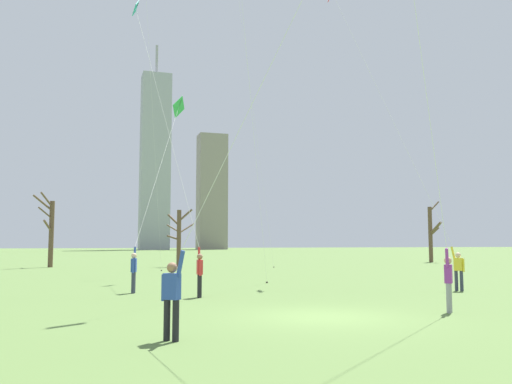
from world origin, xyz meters
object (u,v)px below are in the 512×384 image
object	(u,v)px
kite_flyer_foreground_right_green	(146,226)
bare_tree_left_of_center	(50,230)
kite_flyer_midfield_center_teal	(189,229)
bare_tree_center	(179,235)
kite_flyer_midfield_right_red	(421,187)
kite_flyer_far_back_white	(435,176)
bare_tree_rightmost	(431,233)
kite_flyer_foreground_left_pink	(214,204)

from	to	relation	value
kite_flyer_foreground_right_green	bare_tree_left_of_center	bearing A→B (deg)	102.34
kite_flyer_midfield_center_teal	bare_tree_center	xyz separation A→B (m)	(3.80, 24.86, 0.10)
kite_flyer_midfield_right_red	kite_flyer_far_back_white	bearing A→B (deg)	-122.75
kite_flyer_far_back_white	kite_flyer_midfield_right_red	distance (m)	10.14
kite_flyer_far_back_white	kite_flyer_midfield_center_teal	world-z (taller)	kite_flyer_far_back_white
kite_flyer_midfield_center_teal	kite_flyer_midfield_right_red	xyz separation A→B (m)	(10.86, 0.37, 2.05)
kite_flyer_midfield_center_teal	kite_flyer_midfield_right_red	size ratio (longest dim) A/B	0.83
kite_flyer_foreground_right_green	bare_tree_rightmost	world-z (taller)	kite_flyer_foreground_right_green
bare_tree_left_of_center	bare_tree_center	bearing A→B (deg)	-12.84
kite_flyer_midfield_center_teal	bare_tree_rightmost	bearing A→B (deg)	41.68
kite_flyer_midfield_center_teal	kite_flyer_far_back_white	bearing A→B (deg)	-56.50
kite_flyer_far_back_white	bare_tree_left_of_center	distance (m)	37.34
kite_flyer_midfield_right_red	bare_tree_rightmost	bearing A→B (deg)	53.54
kite_flyer_far_back_white	kite_flyer_foreground_right_green	world-z (taller)	kite_flyer_far_back_white
kite_flyer_far_back_white	bare_tree_rightmost	xyz separation A→B (m)	(25.56, 35.69, -0.80)
kite_flyer_far_back_white	kite_flyer_midfield_right_red	world-z (taller)	kite_flyer_midfield_right_red
bare_tree_left_of_center	bare_tree_rightmost	size ratio (longest dim) A/B	0.96
kite_flyer_far_back_white	kite_flyer_foreground_right_green	size ratio (longest dim) A/B	1.64
kite_flyer_far_back_white	kite_flyer_midfield_right_red	size ratio (longest dim) A/B	0.98
kite_flyer_midfield_right_red	bare_tree_rightmost	size ratio (longest dim) A/B	2.70
kite_flyer_foreground_right_green	bare_tree_center	distance (m)	22.24
kite_flyer_foreground_left_pink	bare_tree_left_of_center	world-z (taller)	kite_flyer_foreground_left_pink
kite_flyer_midfield_center_teal	kite_flyer_foreground_right_green	size ratio (longest dim) A/B	1.38
kite_flyer_foreground_left_pink	bare_tree_rightmost	world-z (taller)	kite_flyer_foreground_left_pink
bare_tree_center	kite_flyer_foreground_left_pink	bearing A→B (deg)	-98.41
kite_flyer_midfield_right_red	kite_flyer_foreground_left_pink	size ratio (longest dim) A/B	0.98
kite_flyer_far_back_white	kite_flyer_foreground_left_pink	size ratio (longest dim) A/B	0.96
kite_flyer_foreground_left_pink	bare_tree_center	bearing A→B (deg)	81.59
bare_tree_left_of_center	kite_flyer_foreground_right_green	bearing A→B (deg)	-77.66
kite_flyer_foreground_right_green	kite_flyer_midfield_right_red	size ratio (longest dim) A/B	0.60
kite_flyer_far_back_white	bare_tree_rightmost	distance (m)	43.91
kite_flyer_midfield_center_teal	bare_tree_center	bearing A→B (deg)	81.31
kite_flyer_midfield_center_teal	bare_tree_left_of_center	bearing A→B (deg)	103.58
kite_flyer_midfield_center_teal	bare_tree_left_of_center	world-z (taller)	kite_flyer_midfield_center_teal
kite_flyer_midfield_center_teal	bare_tree_rightmost	xyz separation A→B (m)	(30.95, 27.55, 0.54)
kite_flyer_far_back_white	bare_tree_rightmost	bearing A→B (deg)	54.39
kite_flyer_foreground_left_pink	bare_tree_left_of_center	distance (m)	37.45
kite_flyer_midfield_right_red	kite_flyer_foreground_left_pink	bearing A→B (deg)	-140.01
kite_flyer_midfield_right_red	bare_tree_center	size ratio (longest dim) A/B	3.53
kite_flyer_foreground_right_green	bare_tree_left_of_center	world-z (taller)	kite_flyer_foreground_right_green
kite_flyer_far_back_white	kite_flyer_foreground_left_pink	world-z (taller)	kite_flyer_foreground_left_pink
kite_flyer_foreground_right_green	kite_flyer_far_back_white	bearing A→B (deg)	-59.43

